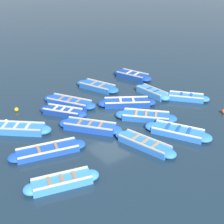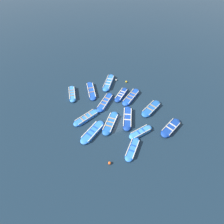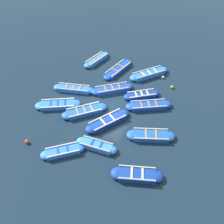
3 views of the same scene
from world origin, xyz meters
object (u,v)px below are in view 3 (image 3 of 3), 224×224
Objects in this scene: boat_bow_out at (73,89)px; boat_near_quay at (151,136)px; buoy_yellow_far at (163,77)px; boat_outer_left at (63,151)px; boat_centre at (142,95)px; boat_outer_right at (96,60)px; buoy_white_drifting at (27,142)px; boat_alongside at (108,121)px; boat_broadside at (85,111)px; boat_drifting at (149,105)px; boat_mid_row at (137,175)px; boat_inner_gap at (96,146)px; boat_stern_in at (112,89)px; buoy_orange_near at (172,87)px; boat_tucked at (118,69)px; boat_end_of_row at (149,74)px; boat_far_corner at (58,105)px.

boat_near_quay is at bearing -18.51° from boat_bow_out.
boat_bow_out is 14.74× the size of buoy_yellow_far.
boat_outer_left is 0.97× the size of boat_centre.
boat_outer_right is 11.41× the size of buoy_white_drifting.
boat_near_quay is 3.50m from boat_alongside.
boat_broadside is 0.90× the size of boat_drifting.
buoy_yellow_far is (4.36, 10.96, -0.05)m from boat_outer_left.
boat_centre is (5.81, 1.45, 0.01)m from boat_bow_out.
boat_mid_row is 1.04× the size of boat_outer_right.
boat_near_quay is 7.35m from buoy_yellow_far.
boat_centre is 0.80× the size of boat_drifting.
boat_inner_gap is 12.30× the size of buoy_yellow_far.
boat_mid_row reaches higher than boat_inner_gap.
boat_stern_in reaches higher than boat_outer_left.
buoy_orange_near is at bearing 88.44° from boat_near_quay.
boat_bow_out is (-7.81, 2.62, -0.01)m from boat_near_quay.
boat_bow_out is 4.93m from boat_tucked.
boat_drifting is (4.23, 6.71, 0.01)m from boat_outer_left.
buoy_yellow_far is (0.13, 4.25, -0.06)m from boat_drifting.
boat_drifting is 3.38m from buoy_orange_near.
boat_alongside is at bearing -99.84° from boat_end_of_row.
boat_far_corner is 5.44m from boat_inner_gap.
boat_stern_in reaches higher than boat_alongside.
boat_far_corner is (-0.23, -2.29, -0.00)m from boat_bow_out.
boat_tucked is at bearing -14.53° from boat_outer_right.
boat_tucked is 1.33× the size of boat_centre.
boat_broadside is 0.98× the size of boat_stern_in.
boat_far_corner is 4.85m from boat_outer_left.
boat_alongside reaches higher than boat_near_quay.
boat_outer_right reaches higher than buoy_orange_near.
boat_inner_gap reaches higher than boat_bow_out.
boat_near_quay is 1.06× the size of boat_end_of_row.
boat_centre is 12.05× the size of buoy_yellow_far.
boat_end_of_row is at bearing -176.07° from buoy_yellow_far.
boat_outer_left is 2.85m from buoy_white_drifting.
boat_broadside is at bearing -135.41° from boat_centre.
boat_alongside is 4.20m from boat_outer_left.
buoy_yellow_far is (6.88, -0.20, -0.07)m from boat_outer_right.
boat_inner_gap is at bearing -29.58° from boat_far_corner.
boat_end_of_row reaches higher than buoy_yellow_far.
boat_end_of_row reaches higher than boat_near_quay.
boat_near_quay is 13.98× the size of buoy_orange_near.
buoy_yellow_far is at bearing 55.31° from boat_broadside.
boat_drifting reaches higher than boat_broadside.
boat_centre is (1.50, 3.94, -0.01)m from boat_alongside.
boat_outer_left is 11.15× the size of buoy_orange_near.
boat_tucked is (-1.94, 9.19, -0.04)m from boat_inner_gap.
boat_bow_out is at bearing 84.27° from boat_far_corner.
boat_alongside is 4.21m from boat_centre.
boat_far_corner is (-5.77, -6.87, -0.03)m from boat_end_of_row.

